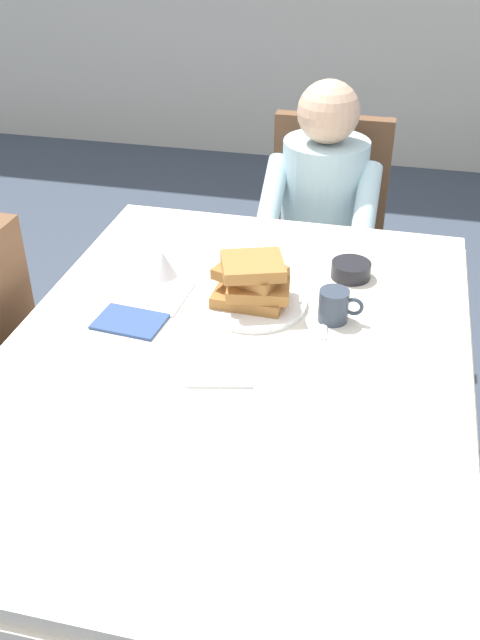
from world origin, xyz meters
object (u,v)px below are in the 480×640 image
object	(u,v)px
plate_breakfast	(254,302)
syrup_pitcher	(163,264)
diner_person	(321,210)
knife_right_of_plate	(325,317)
chair_diner	(325,227)
cup_coffee	(334,306)
dining_table_main	(233,382)
breakfast_stack	(253,281)
bowl_butter	(351,270)
fork_left_of_plate	(182,299)
spoon_near_edge	(221,386)

from	to	relation	value
plate_breakfast	syrup_pitcher	bearing A→B (deg)	161.28
diner_person	knife_right_of_plate	xyz separation A→B (m)	(0.12, -0.81, 0.07)
chair_diner	cup_coffee	distance (m)	1.02
dining_table_main	breakfast_stack	xyz separation A→B (m)	(-0.00, 0.21, 0.16)
bowl_butter	plate_breakfast	bearing A→B (deg)	-138.04
fork_left_of_plate	knife_right_of_plate	xyz separation A→B (m)	(0.38, 0.00, 0.00)
diner_person	cup_coffee	world-z (taller)	diner_person
bowl_butter	syrup_pitcher	bearing A→B (deg)	-167.59
diner_person	breakfast_stack	world-z (taller)	diner_person
plate_breakfast	bowl_butter	xyz separation A→B (m)	(0.23, 0.21, 0.01)
breakfast_stack	dining_table_main	bearing A→B (deg)	-89.82
diner_person	syrup_pitcher	xyz separation A→B (m)	(-0.35, -0.70, 0.11)
breakfast_stack	knife_right_of_plate	distance (m)	0.21
dining_table_main	fork_left_of_plate	size ratio (longest dim) A/B	8.47
breakfast_stack	diner_person	bearing A→B (deg)	84.57
fork_left_of_plate	knife_right_of_plate	bearing A→B (deg)	-87.27
bowl_butter	knife_right_of_plate	xyz separation A→B (m)	(-0.04, -0.23, -0.02)
syrup_pitcher	fork_left_of_plate	size ratio (longest dim) A/B	0.44
chair_diner	dining_table_main	bearing A→B (deg)	86.31
breakfast_stack	spoon_near_edge	size ratio (longest dim) A/B	1.41
chair_diner	knife_right_of_plate	distance (m)	1.00
diner_person	chair_diner	bearing A→B (deg)	-90.00
dining_table_main	knife_right_of_plate	bearing A→B (deg)	45.97
spoon_near_edge	breakfast_stack	bearing A→B (deg)	77.80
fork_left_of_plate	knife_right_of_plate	size ratio (longest dim) A/B	0.90
dining_table_main	cup_coffee	size ratio (longest dim) A/B	13.49
chair_diner	knife_right_of_plate	xyz separation A→B (m)	(0.12, -0.97, 0.21)
plate_breakfast	fork_left_of_plate	xyz separation A→B (m)	(-0.19, -0.02, -0.01)
diner_person	syrup_pitcher	distance (m)	0.79
diner_person	spoon_near_edge	bearing A→B (deg)	86.44
cup_coffee	knife_right_of_plate	bearing A→B (deg)	168.21
syrup_pitcher	chair_diner	bearing A→B (deg)	67.59
breakfast_stack	spoon_near_edge	world-z (taller)	breakfast_stack
bowl_butter	diner_person	bearing A→B (deg)	104.98
diner_person	breakfast_stack	size ratio (longest dim) A/B	5.30
diner_person	fork_left_of_plate	xyz separation A→B (m)	(-0.26, -0.81, 0.07)
chair_diner	breakfast_stack	bearing A→B (deg)	85.45
spoon_near_edge	bowl_butter	bearing A→B (deg)	54.77
bowl_butter	spoon_near_edge	bearing A→B (deg)	-112.22
cup_coffee	spoon_near_edge	world-z (taller)	cup_coffee
knife_right_of_plate	spoon_near_edge	world-z (taller)	same
bowl_butter	syrup_pitcher	size ratio (longest dim) A/B	1.38
plate_breakfast	fork_left_of_plate	world-z (taller)	plate_breakfast
bowl_butter	fork_left_of_plate	size ratio (longest dim) A/B	0.61
dining_table_main	breakfast_stack	distance (m)	0.27
chair_diner	bowl_butter	bearing A→B (deg)	101.94
diner_person	plate_breakfast	world-z (taller)	diner_person
syrup_pitcher	spoon_near_edge	xyz separation A→B (m)	(0.28, -0.45, -0.04)
cup_coffee	syrup_pitcher	distance (m)	0.51
fork_left_of_plate	spoon_near_edge	distance (m)	0.38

